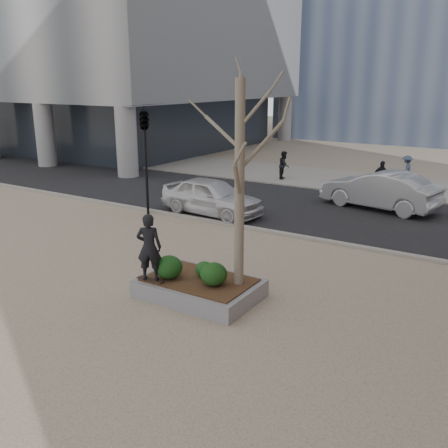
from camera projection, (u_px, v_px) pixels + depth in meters
The scene contains 17 objects.
ground at pixel (169, 288), 13.51m from camera, with size 120.00×120.00×0.00m, color tan.
street at pixel (312, 209), 21.65m from camera, with size 60.00×8.00×0.02m, color black.
far_sidewalk at pixel (361, 182), 27.35m from camera, with size 60.00×6.00×0.02m, color gray.
planter at pixel (200, 288), 12.94m from camera, with size 3.00×2.00×0.45m, color gray.
planter_mulch at pixel (199, 280), 12.87m from camera, with size 2.70×1.70×0.04m, color #382314.
sycamore_tree at pixel (240, 153), 11.68m from camera, with size 2.80×2.80×6.60m, color gray, non-canonical shape.
shrub_left at pixel (169, 267), 12.85m from camera, with size 0.71×0.71×0.60m, color #123A12.
shrub_middle at pixel (204, 269), 12.96m from camera, with size 0.48×0.48×0.41m, color #133B16.
shrub_right at pixel (214, 274), 12.43m from camera, with size 0.68×0.68×0.58m, color #133E13.
skateboard at pixel (151, 281), 12.77m from camera, with size 0.78×0.20×0.07m, color black, non-canonical shape.
skateboarder at pixel (149, 247), 12.52m from camera, with size 0.63×0.42×1.74m, color black.
police_car at pixel (212, 196), 20.64m from camera, with size 1.81×4.49×1.53m, color silver.
car_silver at pixel (380, 190), 21.54m from camera, with size 1.75×5.02×1.65m, color #A3A5AB.
pedestrian_a at pixel (284, 165), 28.05m from camera, with size 0.76×0.59×1.56m, color black.
pedestrian_b at pixel (406, 170), 26.66m from camera, with size 1.00×0.57×1.54m, color #3C4E6C.
pedestrian_c at pixel (382, 177), 24.77m from camera, with size 0.91×0.38×1.55m, color black.
traffic_light_near at pixel (146, 161), 20.25m from camera, with size 0.60×2.48×4.50m, color black, non-canonical shape.
Camera 1 is at (7.88, -9.80, 5.45)m, focal length 40.00 mm.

